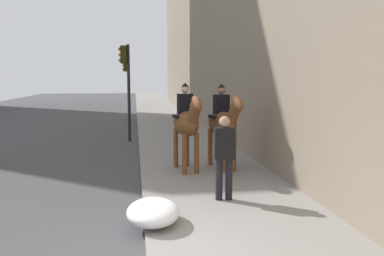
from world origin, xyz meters
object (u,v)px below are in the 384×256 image
(mounted_horse_near, at_px, (187,122))
(pedestrian_greeting, at_px, (224,152))
(traffic_light_far_curb, at_px, (128,79))
(traffic_light_near_curb, at_px, (126,77))
(mounted_horse_far, at_px, (223,122))

(mounted_horse_near, xyz_separation_m, pedestrian_greeting, (-2.60, -0.42, -0.32))
(pedestrian_greeting, relative_size, traffic_light_far_curb, 0.47)
(traffic_light_near_curb, distance_m, traffic_light_far_curb, 7.14)
(traffic_light_near_curb, xyz_separation_m, traffic_light_far_curb, (7.14, 0.08, -0.14))
(mounted_horse_near, distance_m, traffic_light_far_curb, 13.19)
(mounted_horse_far, height_order, traffic_light_far_curb, traffic_light_far_curb)
(mounted_horse_near, height_order, pedestrian_greeting, mounted_horse_near)
(pedestrian_greeting, distance_m, traffic_light_far_curb, 15.84)
(mounted_horse_near, relative_size, mounted_horse_far, 1.01)
(traffic_light_near_curb, height_order, traffic_light_far_curb, traffic_light_near_curb)
(mounted_horse_near, bearing_deg, pedestrian_greeting, 0.89)
(pedestrian_greeting, height_order, traffic_light_near_curb, traffic_light_near_curb)
(mounted_horse_near, distance_m, traffic_light_near_curb, 6.24)
(mounted_horse_far, relative_size, traffic_light_near_curb, 0.59)
(traffic_light_far_curb, bearing_deg, pedestrian_greeting, -172.20)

